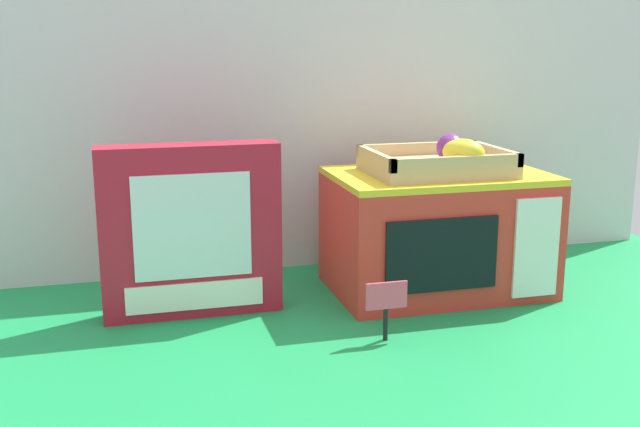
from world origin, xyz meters
TOP-DOWN VIEW (x-y plane):
  - ground_plane at (0.00, 0.00)m, footprint 1.70×1.70m
  - display_back_panel at (0.00, 0.26)m, footprint 1.61×0.03m
  - toy_microwave at (0.20, 0.03)m, footprint 0.40×0.27m
  - food_groups_crate at (0.19, 0.01)m, footprint 0.25×0.20m
  - cookie_set_box at (-0.28, 0.01)m, footprint 0.31×0.06m
  - price_sign at (0.01, -0.19)m, footprint 0.07×0.01m

SIDE VIEW (x-z plane):
  - ground_plane at x=0.00m, z-range 0.00..0.00m
  - price_sign at x=0.01m, z-range 0.02..0.12m
  - toy_microwave at x=0.20m, z-range 0.00..0.23m
  - cookie_set_box at x=-0.28m, z-range 0.00..0.31m
  - food_groups_crate at x=0.19m, z-range 0.22..0.29m
  - display_back_panel at x=0.00m, z-range 0.00..0.60m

